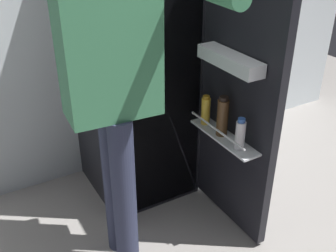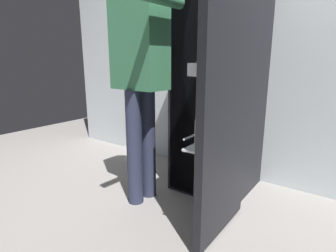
{
  "view_description": "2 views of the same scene",
  "coord_description": "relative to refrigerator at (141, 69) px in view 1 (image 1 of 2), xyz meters",
  "views": [
    {
      "loc": [
        -0.97,
        -1.56,
        1.73
      ],
      "look_at": [
        -0.11,
        -0.06,
        0.77
      ],
      "focal_mm": 42.73,
      "sensor_mm": 36.0,
      "label": 1
    },
    {
      "loc": [
        0.97,
        -1.52,
        1.09
      ],
      "look_at": [
        -0.09,
        -0.05,
        0.66
      ],
      "focal_mm": 28.69,
      "sensor_mm": 36.0,
      "label": 2
    }
  ],
  "objects": [
    {
      "name": "person",
      "position": [
        -0.39,
        -0.53,
        0.22
      ],
      "size": [
        0.56,
        0.77,
        1.78
      ],
      "color": "#2D334C",
      "rests_on": "ground_plane"
    },
    {
      "name": "ground_plane",
      "position": [
        -0.03,
        -0.51,
        -0.86
      ],
      "size": [
        6.83,
        6.83,
        0.0
      ],
      "primitive_type": "plane",
      "color": "gray"
    },
    {
      "name": "refrigerator",
      "position": [
        0.0,
        0.0,
        0.0
      ],
      "size": [
        0.67,
        1.24,
        1.72
      ],
      "color": "black",
      "rests_on": "ground_plane"
    }
  ]
}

